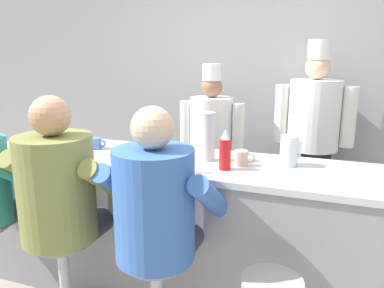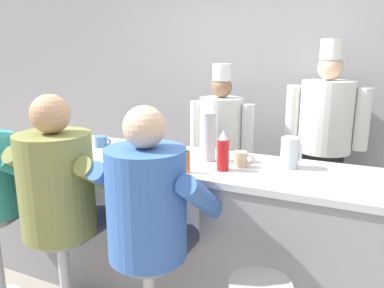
{
  "view_description": "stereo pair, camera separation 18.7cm",
  "coord_description": "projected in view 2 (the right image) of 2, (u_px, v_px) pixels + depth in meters",
  "views": [
    {
      "loc": [
        0.89,
        -1.89,
        1.7
      ],
      "look_at": [
        0.08,
        0.31,
        1.13
      ],
      "focal_mm": 35.0,
      "sensor_mm": 36.0,
      "label": 1
    },
    {
      "loc": [
        1.06,
        -1.82,
        1.7
      ],
      "look_at": [
        0.08,
        0.31,
        1.13
      ],
      "focal_mm": 35.0,
      "sensor_mm": 36.0,
      "label": 2
    }
  ],
  "objects": [
    {
      "name": "breakfast_plate",
      "position": [
        162.0,
        155.0,
        2.56
      ],
      "size": [
        0.25,
        0.25,
        0.05
      ],
      "color": "white",
      "rests_on": "diner_counter"
    },
    {
      "name": "cook_in_whites_near",
      "position": [
        221.0,
        142.0,
        3.56
      ],
      "size": [
        0.63,
        0.4,
        1.61
      ],
      "color": "#232328",
      "rests_on": "ground_plane"
    },
    {
      "name": "diner_seated_blue",
      "position": [
        150.0,
        207.0,
        1.99
      ],
      "size": [
        0.64,
        0.63,
        1.45
      ],
      "color": "#B2B5BA",
      "rests_on": "ground_plane"
    },
    {
      "name": "cook_in_whites_far",
      "position": [
        325.0,
        134.0,
        3.34
      ],
      "size": [
        0.71,
        0.46,
        1.82
      ],
      "color": "#232328",
      "rests_on": "ground_plane"
    },
    {
      "name": "cup_stack_steel",
      "position": [
        209.0,
        137.0,
        2.43
      ],
      "size": [
        0.1,
        0.1,
        0.32
      ],
      "color": "#B7BABF",
      "rests_on": "diner_counter"
    },
    {
      "name": "hot_sauce_bottle_orange",
      "position": [
        188.0,
        162.0,
        2.2
      ],
      "size": [
        0.03,
        0.03,
        0.14
      ],
      "color": "orange",
      "rests_on": "diner_counter"
    },
    {
      "name": "diner_seated_olive",
      "position": [
        62.0,
        188.0,
        2.24
      ],
      "size": [
        0.66,
        0.65,
        1.48
      ],
      "color": "#B2B5BA",
      "rests_on": "ground_plane"
    },
    {
      "name": "diner_counter",
      "position": [
        184.0,
        229.0,
        2.62
      ],
      "size": [
        3.04,
        0.68,
        1.01
      ],
      "color": "gray",
      "rests_on": "ground_plane"
    },
    {
      "name": "coffee_mug_tan",
      "position": [
        241.0,
        159.0,
        2.32
      ],
      "size": [
        0.13,
        0.08,
        0.1
      ],
      "color": "beige",
      "rests_on": "diner_counter"
    },
    {
      "name": "coffee_mug_blue",
      "position": [
        102.0,
        141.0,
        2.82
      ],
      "size": [
        0.14,
        0.09,
        0.08
      ],
      "color": "#4C7AB2",
      "rests_on": "diner_counter"
    },
    {
      "name": "wall_back",
      "position": [
        252.0,
        89.0,
        3.85
      ],
      "size": [
        10.0,
        0.06,
        2.7
      ],
      "color": "#99999E",
      "rests_on": "ground_plane"
    },
    {
      "name": "cereal_bowl",
      "position": [
        50.0,
        149.0,
        2.68
      ],
      "size": [
        0.14,
        0.14,
        0.05
      ],
      "color": "#B24C47",
      "rests_on": "diner_counter"
    },
    {
      "name": "ketchup_bottle_red",
      "position": [
        223.0,
        152.0,
        2.24
      ],
      "size": [
        0.07,
        0.07,
        0.25
      ],
      "color": "red",
      "rests_on": "diner_counter"
    },
    {
      "name": "water_pitcher_clear",
      "position": [
        290.0,
        153.0,
        2.29
      ],
      "size": [
        0.13,
        0.11,
        0.19
      ],
      "color": "silver",
      "rests_on": "diner_counter"
    },
    {
      "name": "napkin_dispenser_chrome",
      "position": [
        141.0,
        155.0,
        2.36
      ],
      "size": [
        0.11,
        0.07,
        0.13
      ],
      "color": "silver",
      "rests_on": "diner_counter"
    }
  ]
}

